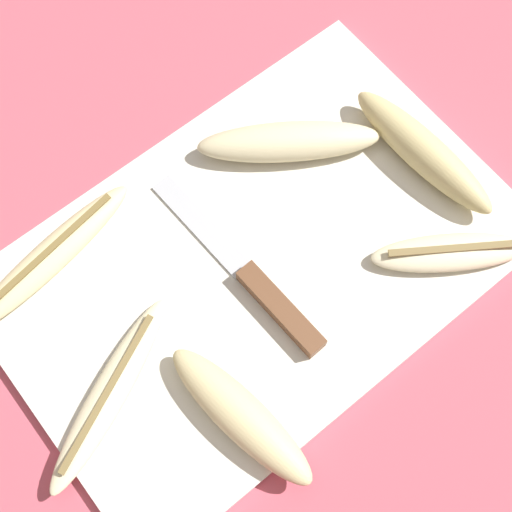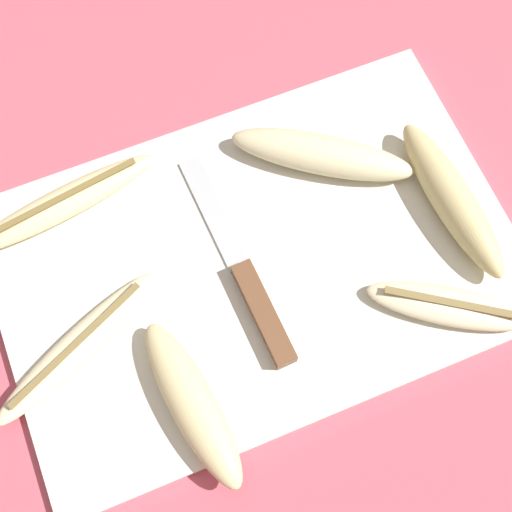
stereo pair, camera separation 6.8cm
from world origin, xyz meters
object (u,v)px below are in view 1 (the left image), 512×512
at_px(banana_pale_long, 109,394).
at_px(banana_soft_right, 50,257).
at_px(banana_spotted_left, 423,151).
at_px(knife, 265,293).
at_px(banana_ripe_center, 241,415).
at_px(banana_bright_far, 450,253).
at_px(banana_cream_curved, 289,142).

bearing_deg(banana_pale_long, banana_soft_right, 78.19).
bearing_deg(banana_spotted_left, knife, -176.34).
bearing_deg(banana_soft_right, banana_ripe_center, -77.92).
relative_size(banana_spotted_left, banana_pale_long, 0.96).
height_order(banana_bright_far, banana_spotted_left, banana_spotted_left).
distance_m(banana_bright_far, banana_ripe_center, 0.25).
bearing_deg(banana_pale_long, banana_spotted_left, -0.02).
distance_m(banana_spotted_left, banana_pale_long, 0.38).
relative_size(banana_spotted_left, banana_cream_curved, 1.04).
bearing_deg(banana_bright_far, knife, 153.91).
height_order(banana_spotted_left, banana_soft_right, banana_spotted_left).
height_order(knife, banana_cream_curved, banana_cream_curved).
height_order(banana_pale_long, banana_cream_curved, banana_cream_curved).
height_order(banana_pale_long, banana_soft_right, banana_soft_right).
xyz_separation_m(knife, banana_spotted_left, (0.21, 0.01, 0.01)).
relative_size(knife, banana_pale_long, 1.23).
xyz_separation_m(banana_spotted_left, banana_soft_right, (-0.35, 0.14, -0.01)).
height_order(knife, banana_soft_right, banana_soft_right).
distance_m(banana_cream_curved, banana_ripe_center, 0.27).
height_order(banana_bright_far, banana_ripe_center, banana_ripe_center).
relative_size(banana_spotted_left, banana_ripe_center, 1.08).
height_order(banana_bright_far, banana_pale_long, banana_bright_far).
bearing_deg(banana_bright_far, banana_cream_curved, 103.92).
relative_size(banana_pale_long, banana_cream_curved, 1.08).
bearing_deg(banana_bright_far, banana_spotted_left, 61.56).
bearing_deg(banana_soft_right, knife, -48.33).
bearing_deg(knife, banana_spotted_left, 1.04).
bearing_deg(banana_pale_long, banana_bright_far, -15.77).
bearing_deg(banana_soft_right, banana_spotted_left, -21.99).
distance_m(banana_cream_curved, banana_soft_right, 0.26).
xyz_separation_m(knife, banana_soft_right, (-0.14, 0.16, 0.00)).
xyz_separation_m(banana_spotted_left, banana_cream_curved, (-0.10, 0.09, -0.00)).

